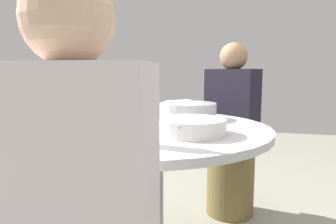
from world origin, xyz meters
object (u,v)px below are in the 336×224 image
(round_dining_table, at_px, (147,164))
(green_bottle, at_px, (130,113))
(rice_bowl, at_px, (187,110))
(dish_tofu_braise, at_px, (137,112))
(tea_cup_near, at_px, (179,108))
(soup_bowl, at_px, (191,127))
(tea_cup_far, at_px, (56,114))
(diner_left, at_px, (232,107))
(stool_for_diner_left, at_px, (230,182))
(diner_right, at_px, (75,185))
(dish_noodles, at_px, (56,135))
(dish_shrimp, at_px, (89,121))

(round_dining_table, distance_m, green_bottle, 0.47)
(round_dining_table, height_order, green_bottle, green_bottle)
(rice_bowl, height_order, dish_tofu_braise, rice_bowl)
(round_dining_table, bearing_deg, tea_cup_near, -5.09)
(round_dining_table, relative_size, soup_bowl, 3.64)
(tea_cup_far, height_order, diner_left, diner_left)
(stool_for_diner_left, bearing_deg, diner_right, 170.11)
(dish_noodles, xyz_separation_m, tea_cup_far, (0.41, 0.27, 0.02))
(tea_cup_far, xyz_separation_m, stool_for_diner_left, (0.75, -0.89, -0.57))
(dish_tofu_braise, distance_m, green_bottle, 0.77)
(soup_bowl, bearing_deg, dish_tofu_braise, 38.91)
(dish_noodles, bearing_deg, soup_bowl, -66.06)
(tea_cup_near, distance_m, tea_cup_far, 0.74)
(tea_cup_near, relative_size, diner_left, 0.10)
(rice_bowl, height_order, tea_cup_near, rice_bowl)
(tea_cup_near, relative_size, tea_cup_far, 1.12)
(round_dining_table, distance_m, stool_for_diner_left, 0.95)
(tea_cup_near, relative_size, stool_for_diner_left, 0.16)
(tea_cup_far, height_order, stool_for_diner_left, tea_cup_far)
(round_dining_table, xyz_separation_m, green_bottle, (-0.36, -0.05, 0.30))
(diner_left, bearing_deg, tea_cup_near, 129.95)
(dish_tofu_braise, xyz_separation_m, tea_cup_near, (0.17, -0.22, 0.01))
(round_dining_table, distance_m, diner_right, 0.82)
(dish_tofu_braise, bearing_deg, rice_bowl, -106.50)
(diner_left, bearing_deg, round_dining_table, 155.28)
(dish_shrimp, xyz_separation_m, dish_tofu_braise, (0.40, -0.11, -0.00))
(soup_bowl, height_order, green_bottle, green_bottle)
(round_dining_table, xyz_separation_m, dish_noodles, (-0.36, 0.25, 0.20))
(green_bottle, distance_m, tea_cup_near, 0.90)
(diner_left, bearing_deg, dish_tofu_braise, 128.62)
(dish_shrimp, height_order, diner_right, diner_right)
(tea_cup_near, bearing_deg, round_dining_table, 174.91)
(rice_bowl, bearing_deg, soup_bowl, -167.98)
(green_bottle, distance_m, diner_right, 0.45)
(dish_shrimp, height_order, dish_noodles, dish_shrimp)
(dish_shrimp, distance_m, tea_cup_near, 0.65)
(diner_right, bearing_deg, diner_left, -9.89)
(stool_for_diner_left, xyz_separation_m, diner_left, (0.00, 0.00, 0.55))
(dish_noodles, bearing_deg, dish_tofu_braise, -5.70)
(green_bottle, xyz_separation_m, tea_cup_near, (0.89, 0.01, -0.09))
(dish_shrimp, relative_size, diner_left, 0.30)
(soup_bowl, distance_m, tea_cup_near, 0.70)
(round_dining_table, distance_m, tea_cup_near, 0.57)
(dish_tofu_braise, bearing_deg, green_bottle, -162.52)
(soup_bowl, xyz_separation_m, dish_tofu_braise, (0.51, 0.41, -0.01))
(soup_bowl, relative_size, tea_cup_far, 4.78)
(round_dining_table, distance_m, soup_bowl, 0.35)
(tea_cup_far, bearing_deg, tea_cup_near, -49.67)
(dish_shrimp, distance_m, tea_cup_far, 0.25)
(round_dining_table, height_order, dish_shrimp, dish_shrimp)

